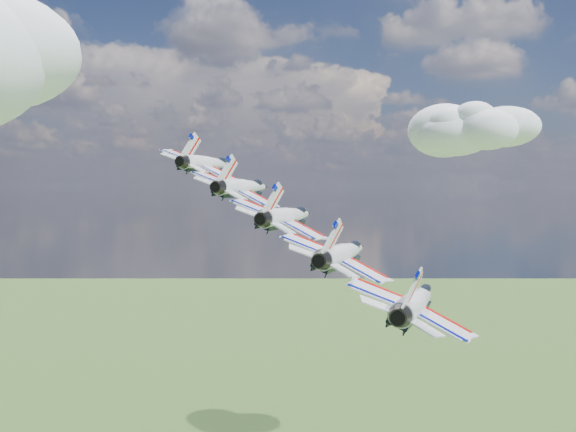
# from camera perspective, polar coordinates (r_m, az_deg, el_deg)

# --- Properties ---
(cloud_far) EXTENTS (53.63, 42.14, 21.07)m
(cloud_far) POSITION_cam_1_polar(r_m,az_deg,el_deg) (297.86, 16.33, 7.76)
(cloud_far) COLOR white
(jet_0) EXTENTS (16.51, 19.65, 9.03)m
(jet_0) POSITION_cam_1_polar(r_m,az_deg,el_deg) (96.09, -7.07, 4.66)
(jet_0) COLOR white
(jet_1) EXTENTS (16.51, 19.65, 9.03)m
(jet_1) POSITION_cam_1_polar(r_m,az_deg,el_deg) (86.28, -3.92, 2.60)
(jet_1) COLOR white
(jet_2) EXTENTS (16.51, 19.65, 9.03)m
(jet_2) POSITION_cam_1_polar(r_m,az_deg,el_deg) (76.94, -0.00, -0.00)
(jet_2) COLOR white
(jet_3) EXTENTS (16.51, 19.65, 9.03)m
(jet_3) POSITION_cam_1_polar(r_m,az_deg,el_deg) (68.25, 4.97, -3.28)
(jet_3) COLOR silver
(jet_4) EXTENTS (16.51, 19.65, 9.03)m
(jet_4) POSITION_cam_1_polar(r_m,az_deg,el_deg) (60.51, 11.34, -7.42)
(jet_4) COLOR silver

